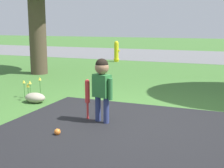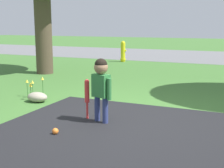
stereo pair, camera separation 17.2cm
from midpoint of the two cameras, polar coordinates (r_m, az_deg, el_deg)
ground_plane at (r=4.85m, az=4.48°, el=-6.66°), size 60.00×60.00×0.00m
street_strip at (r=15.12m, az=18.09°, el=4.80°), size 40.00×6.00×0.01m
child at (r=4.60m, az=-0.95°, el=0.49°), size 0.38×0.22×0.97m
baseball_bat at (r=4.82m, az=-3.57°, el=-1.73°), size 0.07×0.07×0.63m
sports_ball at (r=4.29m, az=-9.18°, el=-8.52°), size 0.09×0.09×0.09m
fire_hydrant at (r=12.36m, az=2.43°, el=5.93°), size 0.25×0.22×0.82m
flower_bed at (r=6.34m, az=-13.54°, el=0.08°), size 0.42×0.29×0.43m
edging_rock at (r=6.08m, az=-12.72°, el=-2.36°), size 0.41×0.28×0.19m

